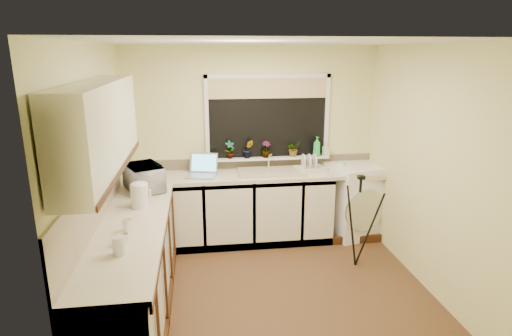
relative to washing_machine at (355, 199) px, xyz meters
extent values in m
plane|color=brown|center=(-1.34, -1.24, -0.48)|extent=(3.20, 3.20, 0.00)
plane|color=white|center=(-1.34, -1.24, 1.97)|extent=(3.20, 3.20, 0.00)
plane|color=beige|center=(-1.34, 0.26, 0.75)|extent=(3.20, 0.00, 3.20)
plane|color=beige|center=(-1.34, -2.74, 0.75)|extent=(3.20, 0.00, 3.20)
plane|color=beige|center=(-2.94, -1.24, 0.75)|extent=(0.00, 3.00, 3.00)
plane|color=beige|center=(0.26, -1.24, 0.75)|extent=(0.00, 3.00, 3.00)
cube|color=silver|center=(-1.67, -0.04, -0.05)|extent=(2.55, 0.60, 0.86)
cube|color=silver|center=(-2.64, -1.54, -0.05)|extent=(0.54, 2.40, 0.86)
cube|color=beige|center=(-1.34, -0.04, 0.40)|extent=(3.20, 0.60, 0.04)
cube|color=beige|center=(-2.64, -1.54, 0.40)|extent=(0.60, 2.40, 0.04)
cube|color=silver|center=(-2.78, -1.69, 1.32)|extent=(0.28, 1.90, 0.70)
cube|color=beige|center=(-2.93, -1.54, 0.65)|extent=(0.02, 2.40, 0.45)
cube|color=beige|center=(-1.34, 0.24, 0.49)|extent=(3.20, 0.02, 0.14)
cube|color=black|center=(-1.14, 0.24, 1.07)|extent=(1.50, 0.02, 1.00)
cube|color=tan|center=(-1.14, 0.22, 1.45)|extent=(1.50, 0.02, 0.25)
cube|color=white|center=(-1.14, 0.19, 0.56)|extent=(1.60, 0.14, 0.03)
cube|color=tan|center=(-1.14, -0.04, 0.44)|extent=(0.82, 0.46, 0.03)
cylinder|color=silver|center=(-1.14, 0.14, 0.54)|extent=(0.03, 0.03, 0.24)
cube|color=white|center=(0.00, 0.00, 0.00)|extent=(0.80, 0.79, 0.95)
cube|color=#9E9EA5|center=(-2.02, -0.10, 0.43)|extent=(0.40, 0.33, 0.02)
cube|color=#5CCAFB|center=(-1.98, 0.06, 0.56)|extent=(0.36, 0.17, 0.24)
cylinder|color=white|center=(-2.62, -1.06, 0.54)|extent=(0.17, 0.17, 0.23)
cube|color=beige|center=(-0.64, -0.05, 0.45)|extent=(0.39, 0.32, 0.05)
cylinder|color=silver|center=(-2.64, -2.08, 0.50)|extent=(0.10, 0.10, 0.14)
cylinder|color=silver|center=(-2.65, -1.65, 0.48)|extent=(0.08, 0.08, 0.11)
imported|color=white|center=(-2.63, -0.52, 0.56)|extent=(0.52, 0.60, 0.28)
imported|color=#999999|center=(-1.64, 0.15, 0.69)|extent=(0.15, 0.12, 0.23)
imported|color=#999999|center=(-1.41, 0.16, 0.69)|extent=(0.13, 0.11, 0.24)
imported|color=#999999|center=(-1.17, 0.16, 0.68)|extent=(0.15, 0.15, 0.22)
imported|color=#999999|center=(-0.81, 0.19, 0.67)|extent=(0.23, 0.21, 0.20)
imported|color=green|center=(-0.51, 0.15, 0.70)|extent=(0.12, 0.12, 0.26)
imported|color=#999999|center=(-0.38, 0.16, 0.66)|extent=(0.09, 0.09, 0.17)
imported|color=silver|center=(-0.22, 0.01, 0.47)|extent=(0.14, 0.14, 0.09)
imported|color=beige|center=(-2.64, -1.89, 0.47)|extent=(0.12, 0.12, 0.09)
camera|label=1|loc=(-2.02, -5.09, 1.90)|focal=29.81mm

